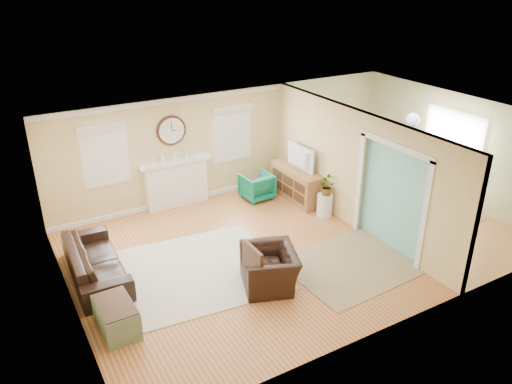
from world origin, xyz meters
TOP-DOWN VIEW (x-y plane):
  - floor at (0.00, 0.00)m, footprint 9.00×9.00m
  - wall_back at (0.00, 3.00)m, footprint 9.00×0.02m
  - wall_front at (0.00, -3.00)m, footprint 9.00×0.02m
  - wall_left at (-4.50, 0.00)m, footprint 0.02×6.00m
  - wall_right at (4.50, 0.00)m, footprint 0.02×6.00m
  - ceiling at (0.00, 0.00)m, footprint 9.00×6.00m
  - partition at (1.51, 0.28)m, footprint 0.17×6.00m
  - fireplace at (-1.50, 2.88)m, footprint 1.70×0.30m
  - wall_clock at (-1.50, 2.97)m, footprint 0.70×0.07m
  - window_left at (-3.05, 2.95)m, footprint 1.05×0.13m
  - window_right at (0.05, 2.95)m, footprint 1.05×0.13m
  - french_doors at (4.45, 0.00)m, footprint 0.06×1.70m
  - pendant at (3.00, 0.00)m, footprint 0.30×0.30m
  - rug_cream at (-2.32, 0.01)m, footprint 3.31×2.94m
  - rug_jute at (0.39, -1.30)m, footprint 2.51×2.10m
  - rug_grey at (3.10, 0.11)m, footprint 2.38×2.98m
  - sofa at (-3.94, 0.76)m, footprint 0.96×2.28m
  - eames_chair at (-1.30, -1.06)m, footprint 1.24×1.33m
  - green_chair at (0.34, 2.25)m, footprint 0.74×0.75m
  - trunk at (-4.03, -0.91)m, footprint 0.56×0.89m
  - credenza at (1.18, 1.73)m, footprint 0.55×1.62m
  - tv at (1.17, 1.73)m, footprint 0.16×1.00m
  - garden_stool at (1.23, 0.66)m, footprint 0.36×0.36m
  - potted_plant at (1.23, 0.66)m, footprint 0.40×0.44m
  - dining_table at (3.10, 0.11)m, footprint 1.35×2.01m
  - dining_chair_n at (3.12, 1.14)m, footprint 0.44×0.44m
  - dining_chair_s at (3.09, -0.94)m, footprint 0.41×0.41m
  - dining_chair_w at (2.54, 0.06)m, footprint 0.47×0.47m
  - dining_chair_e at (3.68, 0.20)m, footprint 0.44×0.44m

SIDE VIEW (x-z plane):
  - floor at x=0.00m, z-range 0.00..0.00m
  - rug_grey at x=3.10m, z-range 0.00..0.01m
  - rug_jute at x=0.39m, z-range 0.00..0.01m
  - rug_cream at x=-2.32m, z-range 0.00..0.02m
  - trunk at x=-4.03m, z-range 0.00..0.51m
  - garden_stool at x=1.23m, z-range 0.00..0.53m
  - green_chair at x=0.34m, z-range 0.00..0.65m
  - dining_table at x=3.10m, z-range 0.00..0.65m
  - sofa at x=-3.94m, z-range 0.00..0.66m
  - eames_chair at x=-1.30m, z-range 0.00..0.70m
  - credenza at x=1.18m, z-range 0.00..0.80m
  - dining_chair_s at x=3.09m, z-range 0.08..0.97m
  - dining_chair_w at x=2.54m, z-range 0.08..1.00m
  - dining_chair_e at x=3.68m, z-range 0.08..1.00m
  - dining_chair_n at x=3.12m, z-range 0.09..1.05m
  - fireplace at x=-1.50m, z-range 0.01..1.18m
  - potted_plant at x=1.23m, z-range 0.53..0.97m
  - tv at x=1.17m, z-range 0.80..1.37m
  - french_doors at x=4.45m, z-range 0.00..2.20m
  - wall_back at x=0.00m, z-range 0.00..2.60m
  - wall_front at x=0.00m, z-range 0.00..2.60m
  - wall_left at x=-4.50m, z-range 0.00..2.60m
  - wall_right at x=4.50m, z-range 0.00..2.60m
  - partition at x=1.51m, z-range 0.06..2.66m
  - window_left at x=-3.05m, z-range 0.95..2.37m
  - window_right at x=0.05m, z-range 0.95..2.37m
  - wall_clock at x=-1.50m, z-range 1.50..2.20m
  - pendant at x=3.00m, z-range 1.93..2.48m
  - ceiling at x=0.00m, z-range 2.59..2.61m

